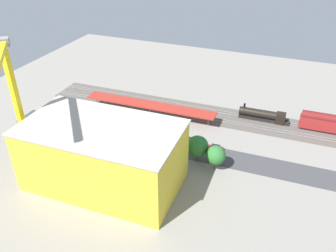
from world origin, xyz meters
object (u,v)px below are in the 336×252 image
Objects in this scene: tower_crane at (15,103)px; street_tree_0 at (198,146)px; locomotive at (264,116)px; street_tree_2 at (136,136)px; parked_car_4 at (132,130)px; parked_car_0 at (215,148)px; construction_building at (103,156)px; parked_car_2 at (171,138)px; street_tree_3 at (111,128)px; street_tree_1 at (216,155)px; parked_car_3 at (150,134)px; box_truck_0 at (162,151)px; passenger_coach at (329,123)px; parked_car_1 at (191,141)px; traffic_light at (170,125)px; platform_canopy_near at (150,105)px.

tower_crane reaches higher than street_tree_0.
street_tree_2 reaches higher than locomotive.
parked_car_4 is 25.52m from street_tree_0.
parked_car_0 is 0.12× the size of construction_building.
parked_car_2 is 27.04m from construction_building.
street_tree_1 is at bearing 178.13° from street_tree_3.
parked_car_0 is 14.15m from parked_car_2.
box_truck_0 is at bearing 131.54° from parked_car_3.
parked_car_1 is at bearing 30.17° from passenger_coach.
passenger_coach is 2.25× the size of street_tree_3.
construction_building reaches higher than street_tree_0.
tower_crane is at bearing 43.27° from locomotive.
traffic_light is at bearing -58.22° from parked_car_2.
parked_car_2 is at bearing 121.78° from traffic_light.
box_truck_0 is (-13.16, 20.97, -2.26)m from platform_canopy_near.
tower_crane is 44.45m from traffic_light.
parked_car_1 is (7.79, -0.78, 0.06)m from parked_car_0.
street_tree_3 reaches higher than locomotive.
parked_car_4 is (58.57, 22.90, -2.58)m from passenger_coach.
tower_crane is at bearing 67.58° from platform_canopy_near.
platform_canopy_near is at bearing -43.30° from traffic_light.
street_tree_2 is at bearing -6.42° from box_truck_0.
locomotive is 2.37× the size of traffic_light.
passenger_coach is 43.07m from street_tree_1.
street_tree_0 is at bearing 157.97° from parked_car_3.
locomotive is 3.82× the size of parked_car_3.
street_tree_3 is at bearing -66.96° from construction_building.
parked_car_2 is at bearing 179.01° from parked_car_4.
parked_car_2 is at bearing -34.00° from street_tree_0.
locomotive is 58.77m from construction_building.
parked_car_4 is (6.37, -0.20, -0.00)m from parked_car_3.
tower_crane reaches higher than passenger_coach.
locomotive is (-37.80, -10.61, -2.06)m from platform_canopy_near.
parked_car_0 is at bearing -161.73° from street_tree_2.
passenger_coach is 50.73m from parked_car_2.
box_truck_0 is at bearing 177.67° from street_tree_3.
parked_car_4 is 13.40m from traffic_light.
tower_crane is (29.60, 28.29, 20.51)m from parked_car_2.
street_tree_3 reaches higher than parked_car_3.
street_tree_2 is at bearing 42.78° from parked_car_2.
street_tree_0 is 1.29× the size of street_tree_2.
construction_building is (-4.55, 24.63, 7.46)m from parked_car_4.
platform_canopy_near is 39.31m from locomotive.
parked_car_0 is at bearing 174.26° from parked_car_1.
street_tree_3 is (30.49, 7.62, 4.50)m from parked_car_0.
parked_car_1 is 0.68× the size of street_tree_2.
parked_car_2 is 13.50m from parked_car_4.
tower_crane is 4.45× the size of street_tree_3.
tower_crane is at bearing 60.54° from parked_car_4.
tower_crane reaches higher than parked_car_3.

